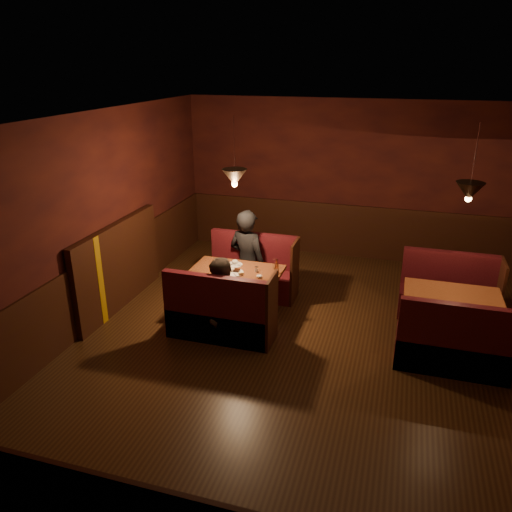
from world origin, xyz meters
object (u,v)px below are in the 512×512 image
(main_bench_far, at_px, (253,275))
(second_bench_near, at_px, (455,349))
(main_bench_near, at_px, (221,318))
(second_bench_far, at_px, (448,297))
(diner_a, at_px, (247,243))
(second_table, at_px, (451,307))
(main_table, at_px, (237,280))
(diner_b, at_px, (224,287))

(main_bench_far, distance_m, second_bench_near, 3.25)
(main_bench_near, bearing_deg, second_bench_far, 27.75)
(main_bench_far, distance_m, diner_a, 0.57)
(second_table, bearing_deg, second_bench_near, -87.80)
(main_bench_far, bearing_deg, main_bench_near, -90.00)
(main_table, height_order, main_bench_near, main_bench_near)
(second_bench_far, height_order, second_bench_near, same)
(main_bench_near, bearing_deg, diner_a, 93.01)
(second_bench_near, bearing_deg, main_bench_far, 154.81)
(diner_a, height_order, diner_b, diner_a)
(main_bench_far, xyz_separation_m, second_table, (2.91, -0.66, 0.20))
(main_bench_near, height_order, second_bench_far, main_bench_near)
(diner_b, bearing_deg, second_table, 0.38)
(main_table, relative_size, diner_a, 0.74)
(main_bench_near, xyz_separation_m, second_table, (2.91, 0.82, 0.20))
(second_table, xyz_separation_m, diner_a, (-2.99, 0.60, 0.37))
(second_table, relative_size, second_bench_near, 0.90)
(second_table, distance_m, second_bench_far, 0.75)
(second_bench_far, bearing_deg, main_bench_far, -178.65)
(second_bench_far, xyz_separation_m, diner_b, (-2.91, -1.48, 0.43))
(second_bench_near, bearing_deg, second_table, 92.20)
(second_table, bearing_deg, second_bench_far, 87.80)
(main_table, height_order, diner_b, diner_b)
(main_bench_near, distance_m, diner_b, 0.43)
(second_bench_far, relative_size, diner_a, 0.77)
(main_table, distance_m, second_bench_near, 3.03)
(second_bench_near, xyz_separation_m, diner_a, (-3.01, 1.33, 0.57))
(second_bench_far, xyz_separation_m, diner_a, (-3.01, -0.13, 0.57))
(second_table, relative_size, second_bench_far, 0.90)
(second_bench_near, height_order, diner_b, diner_b)
(diner_b, bearing_deg, main_table, 79.44)
(second_bench_far, relative_size, diner_b, 0.91)
(main_bench_far, distance_m, second_table, 2.99)
(second_table, height_order, diner_b, diner_b)
(main_bench_near, relative_size, diner_b, 0.97)
(main_bench_near, xyz_separation_m, second_bench_near, (2.94, 0.09, -0.00))
(diner_a, distance_m, diner_b, 1.37)
(main_bench_near, distance_m, second_table, 3.03)
(main_bench_far, distance_m, diner_b, 1.48)
(second_bench_near, relative_size, diner_a, 0.77)
(diner_b, bearing_deg, main_bench_near, -128.16)
(main_bench_near, height_order, second_bench_near, main_bench_near)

